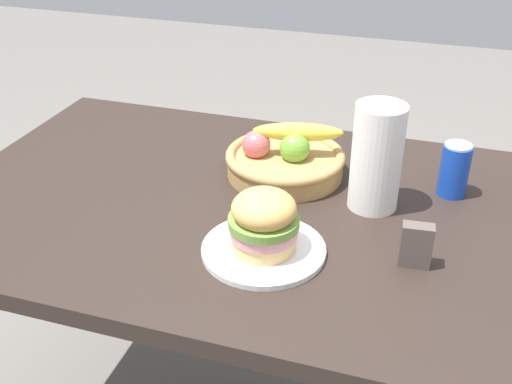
# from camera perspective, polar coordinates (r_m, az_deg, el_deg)

# --- Properties ---
(dining_table) EXTENTS (1.40, 0.90, 0.75)m
(dining_table) POSITION_cam_1_polar(r_m,az_deg,el_deg) (1.48, -0.75, -4.21)
(dining_table) COLOR #2D231E
(dining_table) RESTS_ON ground_plane
(plate) EXTENTS (0.25, 0.25, 0.01)m
(plate) POSITION_cam_1_polar(r_m,az_deg,el_deg) (1.25, 0.70, -5.28)
(plate) COLOR white
(plate) RESTS_ON dining_table
(sandwich) EXTENTS (0.14, 0.14, 0.13)m
(sandwich) POSITION_cam_1_polar(r_m,az_deg,el_deg) (1.21, 0.72, -2.65)
(sandwich) COLOR #E5BC75
(sandwich) RESTS_ON plate
(soda_can) EXTENTS (0.07, 0.07, 0.13)m
(soda_can) POSITION_cam_1_polar(r_m,az_deg,el_deg) (1.49, 17.64, 1.94)
(soda_can) COLOR blue
(soda_can) RESTS_ON dining_table
(fruit_basket) EXTENTS (0.29, 0.29, 0.14)m
(fruit_basket) POSITION_cam_1_polar(r_m,az_deg,el_deg) (1.51, 2.66, 3.04)
(fruit_basket) COLOR tan
(fruit_basket) RESTS_ON dining_table
(paper_towel_roll) EXTENTS (0.11, 0.11, 0.24)m
(paper_towel_roll) POSITION_cam_1_polar(r_m,az_deg,el_deg) (1.37, 10.94, 3.10)
(paper_towel_roll) COLOR white
(paper_towel_roll) RESTS_ON dining_table
(napkin_holder) EXTENTS (0.06, 0.04, 0.09)m
(napkin_holder) POSITION_cam_1_polar(r_m,az_deg,el_deg) (1.23, 14.38, -4.73)
(napkin_holder) COLOR #594C47
(napkin_holder) RESTS_ON dining_table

